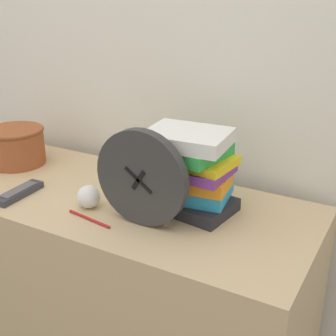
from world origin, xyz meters
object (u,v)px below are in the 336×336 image
object	(u,v)px
book_stack	(191,170)
pen	(89,219)
tv_remote	(19,193)
crumpled_paper_ball	(89,197)
basket	(16,145)
desk_clock	(141,178)

from	to	relation	value
book_stack	pen	xyz separation A→B (m)	(-0.22, -0.20, -0.12)
tv_remote	pen	world-z (taller)	tv_remote
book_stack	crumpled_paper_ball	world-z (taller)	book_stack
basket	crumpled_paper_ball	xyz separation A→B (m)	(0.45, -0.15, -0.04)
book_stack	desk_clock	bearing A→B (deg)	-119.50
book_stack	tv_remote	size ratio (longest dim) A/B	1.51
book_stack	pen	size ratio (longest dim) A/B	1.65
crumpled_paper_ball	book_stack	bearing A→B (deg)	26.37
basket	pen	size ratio (longest dim) A/B	1.33
basket	tv_remote	size ratio (longest dim) A/B	1.21
basket	pen	distance (m)	0.54
desk_clock	tv_remote	world-z (taller)	desk_clock
desk_clock	pen	world-z (taller)	desk_clock
book_stack	pen	distance (m)	0.31
book_stack	basket	world-z (taller)	book_stack
desk_clock	pen	distance (m)	0.20
crumpled_paper_ball	desk_clock	bearing A→B (deg)	-1.71
desk_clock	book_stack	distance (m)	0.16
book_stack	pen	bearing A→B (deg)	-137.91
tv_remote	book_stack	bearing A→B (deg)	19.29
desk_clock	pen	xyz separation A→B (m)	(-0.14, -0.06, -0.13)
desk_clock	crumpled_paper_ball	bearing A→B (deg)	178.29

